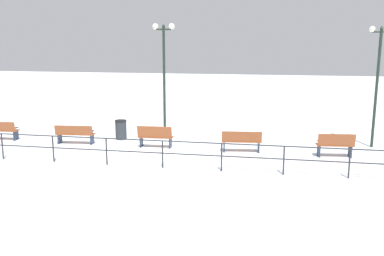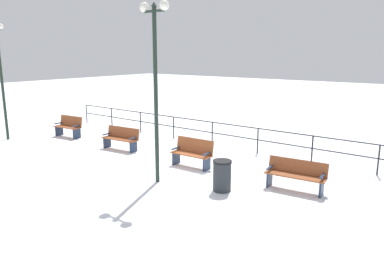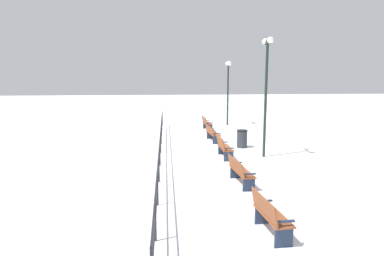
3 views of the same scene
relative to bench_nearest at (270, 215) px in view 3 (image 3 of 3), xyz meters
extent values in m
plane|color=white|center=(0.17, 7.09, -0.48)|extent=(80.00, 80.00, 0.00)
cube|color=brown|center=(0.08, 0.01, -0.02)|extent=(0.59, 1.41, 0.04)
cube|color=brown|center=(-0.15, -0.02, 0.23)|extent=(0.25, 1.37, 0.46)
cube|color=#23334C|center=(0.14, -0.57, -0.25)|extent=(0.41, 0.09, 0.46)
cube|color=#23334C|center=(0.02, 0.59, -0.25)|extent=(0.41, 0.09, 0.46)
cube|color=#23334C|center=(0.16, -0.57, 0.10)|extent=(0.41, 0.11, 0.04)
cube|color=#23334C|center=(0.04, 0.59, 0.10)|extent=(0.41, 0.11, 0.04)
cube|color=brown|center=(0.15, 3.55, -0.05)|extent=(0.59, 1.60, 0.04)
cube|color=brown|center=(-0.06, 3.53, 0.18)|extent=(0.26, 1.57, 0.42)
cube|color=#23334C|center=(0.22, 2.87, -0.26)|extent=(0.39, 0.09, 0.44)
cube|color=#23334C|center=(0.09, 4.23, -0.26)|extent=(0.39, 0.09, 0.44)
cube|color=#23334C|center=(0.24, 2.87, 0.07)|extent=(0.39, 0.11, 0.04)
cube|color=#23334C|center=(0.11, 4.23, 0.07)|extent=(0.39, 0.11, 0.04)
cube|color=brown|center=(0.22, 7.09, -0.04)|extent=(0.50, 1.45, 0.04)
cube|color=brown|center=(0.00, 7.08, 0.21)|extent=(0.18, 1.44, 0.48)
cube|color=#23334C|center=(0.25, 6.48, -0.26)|extent=(0.40, 0.07, 0.44)
cube|color=#23334C|center=(0.20, 7.71, -0.26)|extent=(0.40, 0.07, 0.44)
cube|color=#23334C|center=(0.27, 6.48, 0.08)|extent=(0.40, 0.09, 0.04)
cube|color=#23334C|center=(0.22, 7.71, 0.08)|extent=(0.40, 0.09, 0.04)
cube|color=brown|center=(0.19, 10.64, -0.05)|extent=(0.60, 1.67, 0.04)
cube|color=brown|center=(-0.04, 10.61, 0.16)|extent=(0.26, 1.63, 0.39)
cube|color=#23334C|center=(0.26, 9.92, -0.27)|extent=(0.40, 0.09, 0.43)
cube|color=#23334C|center=(0.12, 11.35, -0.27)|extent=(0.40, 0.09, 0.43)
cube|color=#23334C|center=(0.28, 9.93, 0.07)|extent=(0.40, 0.11, 0.04)
cube|color=#23334C|center=(0.14, 11.35, 0.07)|extent=(0.40, 0.11, 0.04)
cube|color=brown|center=(0.31, 14.18, -0.06)|extent=(0.51, 1.42, 0.04)
cube|color=brown|center=(0.09, 14.17, 0.17)|extent=(0.19, 1.40, 0.41)
cube|color=#23334C|center=(0.34, 13.58, -0.27)|extent=(0.39, 0.07, 0.42)
cube|color=#23334C|center=(0.27, 14.78, -0.27)|extent=(0.39, 0.07, 0.42)
cube|color=#23334C|center=(0.36, 13.58, 0.06)|extent=(0.39, 0.09, 0.04)
cube|color=#23334C|center=(0.29, 14.78, 0.06)|extent=(0.39, 0.09, 0.04)
cylinder|color=#1E2D23|center=(1.93, 7.14, 1.99)|extent=(0.12, 0.12, 4.95)
cylinder|color=#1E2D23|center=(1.93, 7.14, 4.35)|extent=(0.07, 0.72, 0.07)
sphere|color=white|center=(1.93, 6.78, 4.47)|extent=(0.27, 0.27, 0.27)
sphere|color=white|center=(1.93, 7.50, 4.47)|extent=(0.27, 0.27, 0.27)
cone|color=#1E2D23|center=(1.93, 7.14, 4.53)|extent=(0.16, 0.16, 0.12)
cylinder|color=#1E2D23|center=(1.93, 16.11, 1.62)|extent=(0.11, 0.11, 4.20)
cylinder|color=#1E2D23|center=(1.93, 16.11, 3.59)|extent=(0.07, 0.61, 0.07)
sphere|color=white|center=(1.93, 15.80, 3.73)|extent=(0.31, 0.31, 0.31)
sphere|color=white|center=(1.93, 16.42, 3.73)|extent=(0.31, 0.31, 0.31)
cone|color=#1E2D23|center=(1.93, 16.11, 3.77)|extent=(0.16, 0.16, 0.12)
cylinder|color=#26282D|center=(-2.59, -0.09, 0.00)|extent=(0.05, 0.05, 0.97)
cylinder|color=#26282D|center=(-2.59, 1.96, 0.00)|extent=(0.05, 0.05, 0.97)
cylinder|color=#26282D|center=(-2.59, 4.01, 0.00)|extent=(0.05, 0.05, 0.97)
cylinder|color=#26282D|center=(-2.59, 6.07, 0.00)|extent=(0.05, 0.05, 0.97)
cylinder|color=#26282D|center=(-2.59, 8.12, 0.00)|extent=(0.05, 0.05, 0.97)
cylinder|color=#26282D|center=(-2.59, 10.17, 0.00)|extent=(0.05, 0.05, 0.97)
cylinder|color=#26282D|center=(-2.59, 12.22, 0.00)|extent=(0.05, 0.05, 0.97)
cylinder|color=#26282D|center=(-2.59, 14.28, 0.00)|extent=(0.05, 0.05, 0.97)
cylinder|color=#26282D|center=(-2.59, 16.33, 0.00)|extent=(0.05, 0.05, 0.97)
cylinder|color=#26282D|center=(-2.59, 7.09, 0.49)|extent=(0.04, 18.47, 0.04)
cylinder|color=#26282D|center=(-2.59, 7.09, 0.05)|extent=(0.04, 18.47, 0.04)
cylinder|color=#2D3338|center=(1.38, 9.03, -0.08)|extent=(0.49, 0.49, 0.80)
cylinder|color=black|center=(1.38, 9.03, 0.35)|extent=(0.52, 0.52, 0.06)
camera|label=1|loc=(-16.40, 2.41, 3.86)|focal=39.89mm
camera|label=2|loc=(9.34, 13.96, 3.24)|focal=33.46mm
camera|label=3|loc=(-2.32, -7.18, 3.22)|focal=32.01mm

